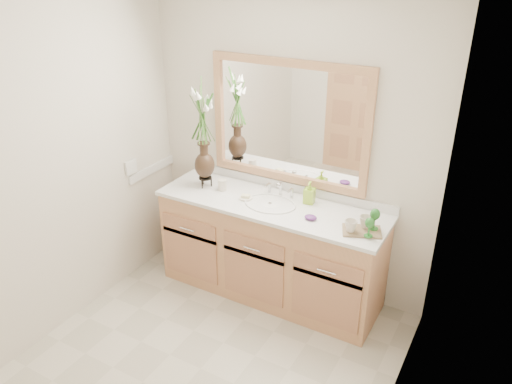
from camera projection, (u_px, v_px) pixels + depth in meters
The scene contains 19 objects.
floor at pixel (201, 369), 3.43m from camera, with size 2.60×2.60×0.00m, color beige.
wall_back at pixel (289, 147), 3.93m from camera, with size 2.40×0.02×2.40m, color beige.
wall_left at pixel (50, 175), 3.44m from camera, with size 0.02×2.60×2.40m, color beige.
wall_right at pixel (395, 274), 2.38m from camera, with size 0.02×2.60×2.40m, color beige.
vanity at pixel (270, 250), 4.05m from camera, with size 1.80×0.55×0.80m.
counter at pixel (271, 205), 3.87m from camera, with size 1.84×0.57×0.03m, color white.
sink at pixel (270, 210), 3.87m from camera, with size 0.38×0.34×0.23m.
mirror at pixel (288, 123), 3.82m from camera, with size 1.32×0.04×0.97m.
switch_plate at pixel (131, 167), 4.13m from camera, with size 0.02×0.12×0.12m, color white.
flower_vase at pixel (203, 124), 3.91m from camera, with size 0.19×0.19×0.79m.
tumbler at pixel (222, 185), 4.06m from camera, with size 0.07×0.07×0.09m, color beige.
soap_dish at pixel (246, 197), 3.93m from camera, with size 0.11×0.11×0.03m.
soap_bottle at pixel (309, 193), 3.84m from camera, with size 0.07×0.07×0.16m, color #9ACC30.
purple_dish at pixel (311, 217), 3.62m from camera, with size 0.09×0.07×0.03m, color #55246C.
tray at pixel (362, 231), 3.46m from camera, with size 0.27×0.18×0.01m, color brown.
mug_left at pixel (351, 226), 3.43m from camera, with size 0.09×0.08×0.09m, color beige.
mug_right at pixel (366, 221), 3.48m from camera, with size 0.09×0.09×0.09m, color beige.
goblet_front at pixel (370, 224), 3.35m from camera, with size 0.06×0.06×0.14m.
goblet_back at pixel (375, 216), 3.43m from camera, with size 0.07×0.07×0.16m.
Camera 1 is at (1.59, -2.04, 2.58)m, focal length 35.00 mm.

